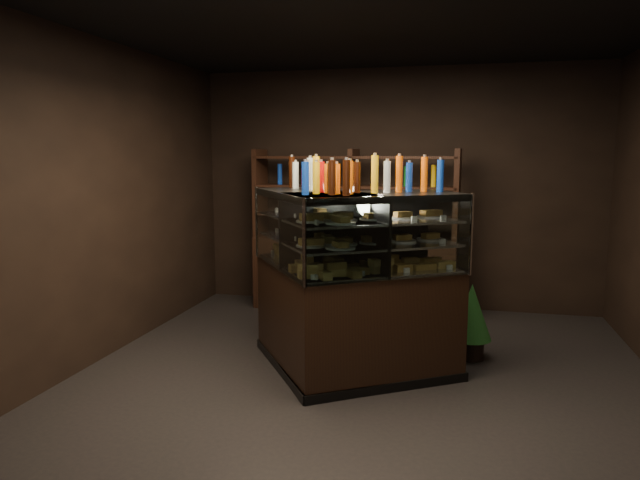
# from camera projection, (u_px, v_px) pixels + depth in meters

# --- Properties ---
(ground) EXTENTS (5.00, 5.00, 0.00)m
(ground) POSITION_uv_depth(u_px,v_px,m) (363.00, 376.00, 5.01)
(ground) COLOR black
(ground) RESTS_ON ground
(room_shell) EXTENTS (5.02, 5.02, 3.01)m
(room_shell) POSITION_uv_depth(u_px,v_px,m) (366.00, 153.00, 4.73)
(room_shell) COLOR black
(room_shell) RESTS_ON ground
(display_case) EXTENTS (2.07, 1.65, 1.62)m
(display_case) POSITION_uv_depth(u_px,v_px,m) (344.00, 314.00, 5.03)
(display_case) COLOR black
(display_case) RESTS_ON ground
(food_display) EXTENTS (1.61, 1.21, 0.49)m
(food_display) POSITION_uv_depth(u_px,v_px,m) (344.00, 237.00, 4.92)
(food_display) COLOR gold
(food_display) RESTS_ON display_case
(bottles_top) EXTENTS (1.43, 1.07, 0.30)m
(bottles_top) POSITION_uv_depth(u_px,v_px,m) (345.00, 176.00, 4.85)
(bottles_top) COLOR #0F38B2
(bottles_top) RESTS_ON display_case
(potted_conifer) EXTENTS (0.38, 0.38, 0.82)m
(potted_conifer) POSITION_uv_depth(u_px,v_px,m) (472.00, 310.00, 5.39)
(potted_conifer) COLOR black
(potted_conifer) RESTS_ON ground
(back_shelving) EXTENTS (2.52, 0.58, 2.00)m
(back_shelving) POSITION_uv_depth(u_px,v_px,m) (353.00, 264.00, 7.00)
(back_shelving) COLOR black
(back_shelving) RESTS_ON ground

